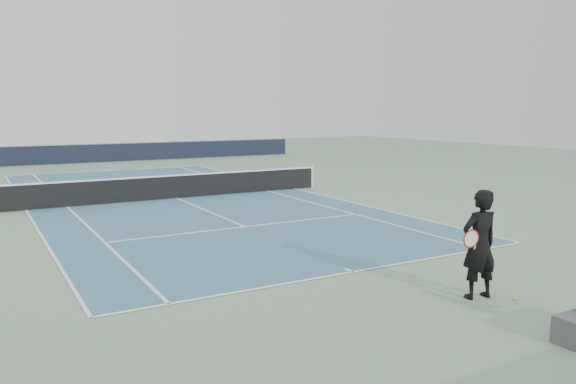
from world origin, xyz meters
TOP-DOWN VIEW (x-y plane):
  - ground at (0.00, 0.00)m, footprint 80.00×80.00m
  - court_surface at (0.00, 0.00)m, footprint 10.97×23.77m
  - tennis_net at (0.00, 0.00)m, footprint 12.90×0.10m
  - windscreen_far at (0.00, 17.88)m, footprint 30.00×0.25m
  - tennis_player at (1.04, -14.38)m, footprint 0.87×0.65m
  - tennis_ball at (1.56, -14.84)m, footprint 0.06×0.06m

SIDE VIEW (x-z plane):
  - ground at x=0.00m, z-range 0.00..0.00m
  - court_surface at x=0.00m, z-range 0.00..0.01m
  - tennis_ball at x=1.56m, z-range 0.00..0.06m
  - tennis_net at x=0.00m, z-range -0.03..1.04m
  - windscreen_far at x=0.00m, z-range 0.00..1.20m
  - tennis_player at x=1.04m, z-range 0.00..2.06m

